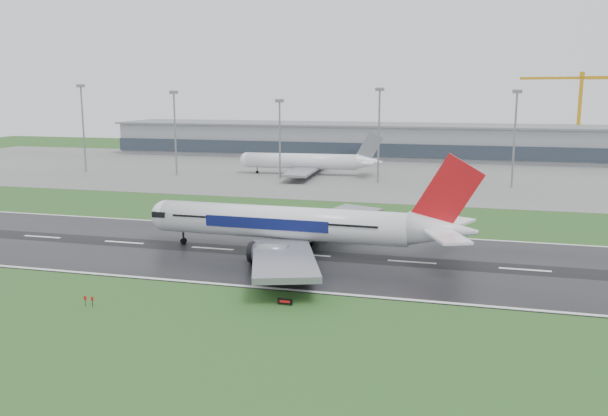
# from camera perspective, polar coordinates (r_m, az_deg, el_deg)

# --- Properties ---
(ground) EXTENTS (520.00, 520.00, 0.00)m
(ground) POSITION_cam_1_polar(r_m,az_deg,el_deg) (128.93, -8.28, -3.68)
(ground) COLOR #234E1C
(ground) RESTS_ON ground
(runway) EXTENTS (400.00, 45.00, 0.10)m
(runway) POSITION_cam_1_polar(r_m,az_deg,el_deg) (128.92, -8.28, -3.66)
(runway) COLOR black
(runway) RESTS_ON ground
(apron) EXTENTS (400.00, 130.00, 0.08)m
(apron) POSITION_cam_1_polar(r_m,az_deg,el_deg) (246.85, 3.12, 3.28)
(apron) COLOR slate
(apron) RESTS_ON ground
(terminal) EXTENTS (240.00, 36.00, 15.00)m
(terminal) POSITION_cam_1_polar(r_m,az_deg,el_deg) (304.78, 5.44, 6.06)
(terminal) COLOR gray
(terminal) RESTS_ON ground
(main_airliner) EXTENTS (67.36, 64.29, 19.47)m
(main_airliner) POSITION_cam_1_polar(r_m,az_deg,el_deg) (122.39, -0.01, 0.38)
(main_airliner) COLOR white
(main_airliner) RESTS_ON runway
(parked_airliner) EXTENTS (58.30, 54.67, 16.31)m
(parked_airliner) POSITION_cam_1_polar(r_m,az_deg,el_deg) (237.71, 0.29, 5.00)
(parked_airliner) COLOR white
(parked_airliner) RESTS_ON apron
(tower_crane) EXTENTS (39.22, 13.39, 40.06)m
(tower_crane) POSITION_cam_1_polar(r_m,az_deg,el_deg) (318.57, 23.64, 7.68)
(tower_crane) COLOR orange
(tower_crane) RESTS_ON ground
(runway_sign) EXTENTS (2.31, 0.31, 1.04)m
(runway_sign) POSITION_cam_1_polar(r_m,az_deg,el_deg) (95.01, -1.73, -8.49)
(runway_sign) COLOR black
(runway_sign) RESTS_ON ground
(floodmast_0) EXTENTS (0.64, 0.64, 32.54)m
(floodmast_0) POSITION_cam_1_polar(r_m,az_deg,el_deg) (259.65, -19.34, 6.66)
(floodmast_0) COLOR gray
(floodmast_0) RESTS_ON ground
(floodmast_1) EXTENTS (0.64, 0.64, 30.16)m
(floodmast_1) POSITION_cam_1_polar(r_m,az_deg,el_deg) (240.21, -11.58, 6.48)
(floodmast_1) COLOR gray
(floodmast_1) RESTS_ON ground
(floodmast_2) EXTENTS (0.64, 0.64, 27.26)m
(floodmast_2) POSITION_cam_1_polar(r_m,az_deg,el_deg) (225.30, -2.20, 6.06)
(floodmast_2) COLOR gray
(floodmast_2) RESTS_ON ground
(floodmast_3) EXTENTS (0.64, 0.64, 31.20)m
(floodmast_3) POSITION_cam_1_polar(r_m,az_deg,el_deg) (217.49, 6.78, 6.34)
(floodmast_3) COLOR gray
(floodmast_3) RESTS_ON ground
(floodmast_4) EXTENTS (0.64, 0.64, 30.54)m
(floodmast_4) POSITION_cam_1_polar(r_m,az_deg,el_deg) (215.82, 18.50, 5.75)
(floodmast_4) COLOR gray
(floodmast_4) RESTS_ON ground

